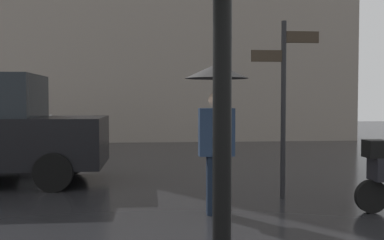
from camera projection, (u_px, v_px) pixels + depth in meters
pedestrian_with_umbrella at (217, 104)px, 6.18m from camera, size 0.86×0.86×2.05m
street_signpost at (284, 91)px, 7.22m from camera, size 1.08×0.08×2.80m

